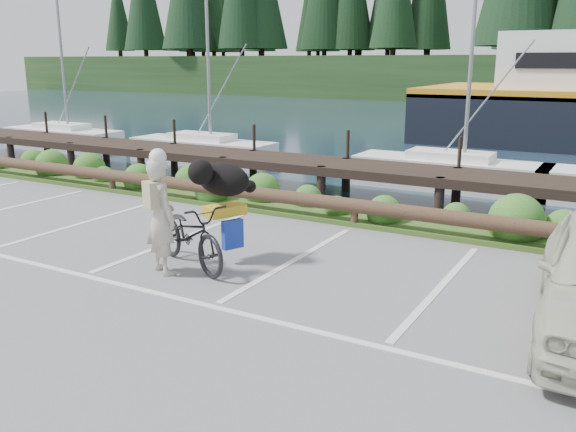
% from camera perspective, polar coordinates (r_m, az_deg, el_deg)
% --- Properties ---
extents(ground, '(72.00, 72.00, 0.00)m').
position_cam_1_polar(ground, '(9.13, -5.57, -7.62)').
color(ground, slate).
extents(vegetation_strip, '(34.00, 1.60, 0.10)m').
position_cam_1_polar(vegetation_strip, '(13.57, 7.42, -0.09)').
color(vegetation_strip, '#3D5B21').
rests_on(vegetation_strip, ground).
extents(log_rail, '(32.00, 0.30, 0.60)m').
position_cam_1_polar(log_rail, '(12.96, 6.22, -0.97)').
color(log_rail, '#443021').
rests_on(log_rail, ground).
extents(bicycle, '(2.28, 1.54, 1.13)m').
position_cam_1_polar(bicycle, '(10.38, -9.19, -1.70)').
color(bicycle, black).
rests_on(bicycle, ground).
extents(cyclist, '(0.82, 0.69, 1.91)m').
position_cam_1_polar(cyclist, '(10.07, -11.80, -0.06)').
color(cyclist, '#BEB1A1').
rests_on(cyclist, ground).
extents(dog, '(0.85, 1.13, 0.59)m').
position_cam_1_polar(dog, '(10.52, -6.06, 3.42)').
color(dog, black).
rests_on(dog, bicycle).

